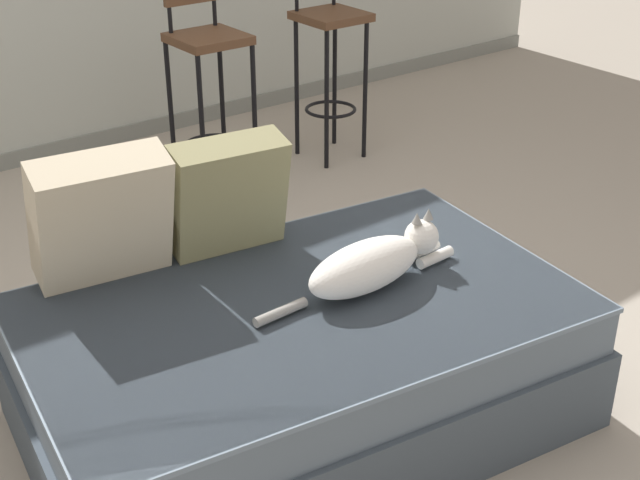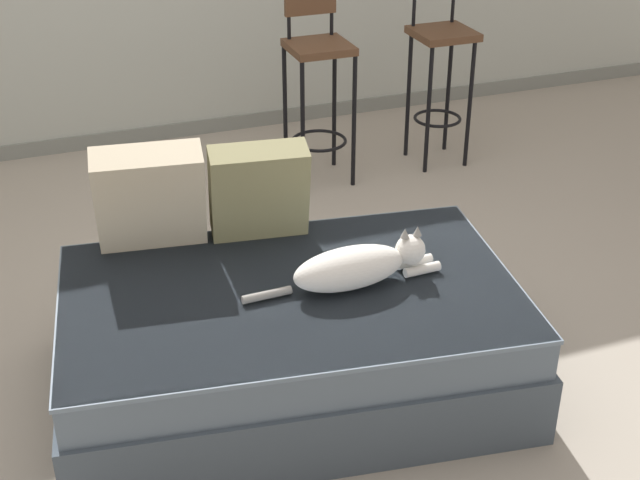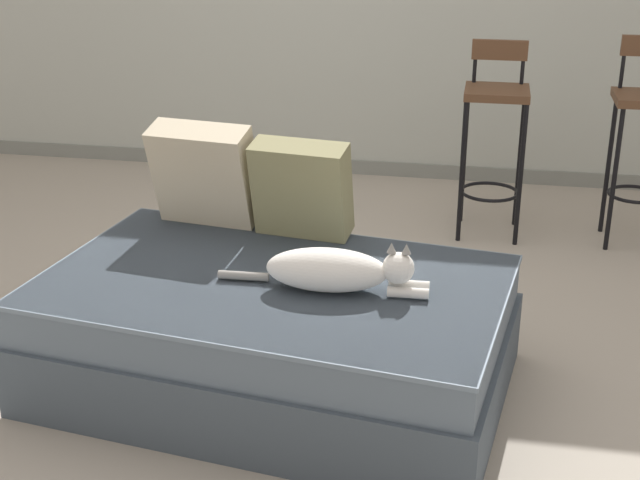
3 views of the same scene
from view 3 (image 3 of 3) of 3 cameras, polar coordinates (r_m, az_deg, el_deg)
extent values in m
plane|color=#A89E8E|center=(3.69, -1.42, -6.05)|extent=(16.00, 16.00, 0.00)
cube|color=gray|center=(5.68, 3.23, 4.65)|extent=(8.00, 0.02, 0.09)
cube|color=#44505B|center=(3.29, -2.92, -7.22)|extent=(1.78, 1.25, 0.27)
cube|color=slate|center=(3.19, -2.99, -3.84)|extent=(1.73, 1.20, 0.16)
cube|color=slate|center=(3.16, -3.02, -2.63)|extent=(1.74, 1.22, 0.02)
cube|color=beige|center=(3.61, -7.38, 4.20)|extent=(0.44, 0.30, 0.43)
cube|color=#847F56|center=(3.46, -1.19, 3.28)|extent=(0.40, 0.26, 0.39)
ellipsoid|color=white|center=(3.04, 0.44, -1.92)|extent=(0.43, 0.19, 0.15)
sphere|color=white|center=(3.01, 5.03, -1.80)|extent=(0.11, 0.11, 0.11)
cone|color=gray|center=(2.98, 4.60, -0.49)|extent=(0.03, 0.03, 0.04)
cone|color=gray|center=(2.98, 5.56, -0.55)|extent=(0.03, 0.03, 0.04)
cylinder|color=white|center=(3.01, 5.65, -3.38)|extent=(0.14, 0.04, 0.04)
cylinder|color=white|center=(3.06, 5.71, -2.90)|extent=(0.14, 0.04, 0.04)
cylinder|color=gray|center=(3.14, -4.92, -2.29)|extent=(0.18, 0.04, 0.03)
cylinder|color=black|center=(4.57, 9.07, 4.25)|extent=(0.02, 0.02, 0.73)
cylinder|color=black|center=(4.57, 12.72, 3.99)|extent=(0.02, 0.02, 0.73)
cylinder|color=black|center=(4.84, 9.21, 5.28)|extent=(0.02, 0.02, 0.73)
cylinder|color=black|center=(4.85, 12.65, 5.04)|extent=(0.02, 0.02, 0.73)
torus|color=black|center=(4.75, 10.79, 3.05)|extent=(0.31, 0.31, 0.02)
cube|color=brown|center=(4.61, 11.26, 9.25)|extent=(0.32, 0.32, 0.04)
cylinder|color=black|center=(4.72, 9.87, 10.69)|extent=(0.02, 0.02, 0.21)
cylinder|color=black|center=(4.72, 12.82, 10.48)|extent=(0.02, 0.02, 0.21)
cube|color=brown|center=(4.70, 11.44, 11.84)|extent=(0.28, 0.03, 0.10)
cylinder|color=black|center=(4.63, 18.30, 3.63)|extent=(0.02, 0.02, 0.73)
cylinder|color=black|center=(4.87, 17.97, 4.56)|extent=(0.02, 0.02, 0.73)
torus|color=black|center=(4.80, 19.50, 2.78)|extent=(0.27, 0.27, 0.02)
cylinder|color=black|center=(4.76, 18.77, 10.22)|extent=(0.02, 0.02, 0.25)
camera|label=1|loc=(2.26, -56.70, 14.30)|focal=50.00mm
camera|label=2|loc=(1.60, -77.10, 19.71)|focal=50.00mm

